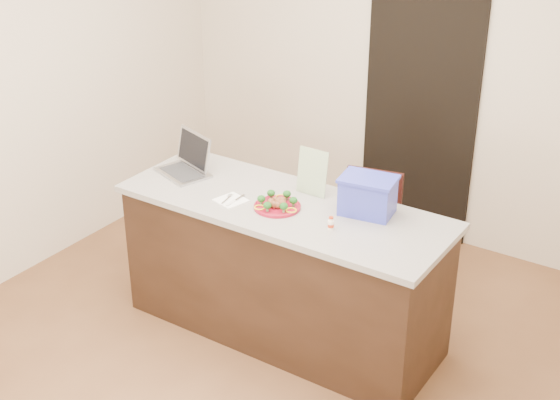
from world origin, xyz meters
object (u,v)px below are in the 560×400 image
Objects in this scene: chair at (366,225)px; yogurt_bottle at (331,224)px; island at (283,269)px; blue_box at (368,195)px; laptop at (188,161)px; napkin at (231,200)px; plate at (277,206)px.

yogurt_bottle is at bearing -88.12° from chair.
blue_box reaches higher than island.
island is at bearing 14.46° from laptop.
laptop reaches higher than chair.
island is at bearing 162.90° from yogurt_bottle.
laptop is at bearing 157.83° from napkin.
laptop is at bearing 170.77° from plate.
yogurt_bottle reaches higher than island.
napkin reaches higher than island.
island is at bearing 89.70° from plate.
plate is 1.71× the size of napkin.
plate is 0.80× the size of blue_box.
blue_box is at bearing 75.20° from yogurt_bottle.
laptop is 1.29m from chair.
island is at bearing -169.65° from blue_box.
napkin is at bearing -153.49° from island.
yogurt_bottle reaches higher than chair.
yogurt_bottle is 1.00m from chair.
laptop is (-0.79, 0.06, 0.52)m from island.
plate is at bearing -162.79° from blue_box.
chair is (0.48, 0.89, -0.42)m from napkin.
blue_box is (0.48, 0.17, 0.57)m from island.
blue_box is at bearing 22.12° from napkin.
island is 2.35× the size of chair.
napkin is 0.47× the size of blue_box.
napkin is at bearing -3.31° from laptop.
laptop is at bearing 171.21° from yogurt_bottle.
laptop is at bearing 175.59° from island.
laptop reaches higher than napkin.
island is 5.85× the size of blue_box.
plate is 0.69× the size of laptop.
island is at bearing 26.51° from napkin.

